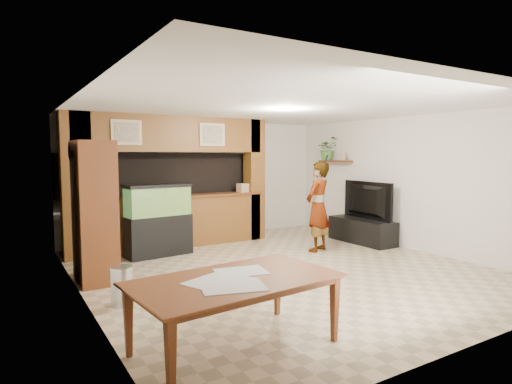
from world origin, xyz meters
TOP-DOWN VIEW (x-y plane):
  - floor at (0.00, 0.00)m, footprint 6.50×6.50m
  - ceiling at (0.00, 0.00)m, footprint 6.50×6.50m
  - wall_back at (0.00, 3.25)m, footprint 6.00×0.00m
  - wall_left at (-3.00, 0.00)m, footprint 0.00×6.50m
  - wall_right at (3.00, 0.00)m, footprint 0.00×6.50m
  - partition at (-0.95, 2.64)m, footprint 4.20×0.99m
  - wall_clock at (-2.97, 1.00)m, footprint 0.05×0.25m
  - wall_shelf at (2.85, 1.95)m, footprint 0.25×0.90m
  - pantry_cabinet at (-2.70, 0.87)m, footprint 0.51×0.84m
  - trash_can at (-2.63, -0.36)m, footprint 0.27×0.27m
  - aquarium at (-1.40, 1.95)m, footprint 1.19×0.45m
  - tv_stand at (2.65, 0.86)m, footprint 0.55×1.50m
  - television at (2.65, 0.86)m, footprint 0.25×1.37m
  - photo_frame at (2.85, 1.69)m, footprint 0.04×0.14m
  - potted_plant at (2.82, 2.20)m, footprint 0.54×0.48m
  - person at (1.35, 0.74)m, footprint 0.74×0.63m
  - microphone at (1.40, 0.58)m, footprint 0.04×0.10m
  - dining_table at (-2.00, -2.15)m, footprint 2.04×1.26m
  - newspaper_a at (-2.20, -2.10)m, footprint 0.67×0.58m
  - newspaper_b at (-2.15, -2.32)m, footprint 0.65×0.55m
  - newspaper_c at (-1.85, -1.95)m, footprint 0.56×0.46m
  - counter_box at (0.69, 2.45)m, footprint 0.31×0.24m

SIDE VIEW (x-z plane):
  - floor at x=0.00m, z-range 0.00..0.00m
  - trash_can at x=-2.63m, z-range 0.00..0.49m
  - tv_stand at x=2.65m, z-range 0.00..0.50m
  - dining_table at x=-2.00m, z-range 0.00..0.69m
  - aquarium at x=-1.40m, z-range -0.01..1.30m
  - newspaper_c at x=-1.85m, z-range 0.69..0.69m
  - newspaper_a at x=-2.20m, z-range 0.69..0.69m
  - newspaper_b at x=-2.15m, z-range 0.69..0.69m
  - person at x=1.35m, z-range 0.00..1.72m
  - television at x=2.65m, z-range 0.50..1.29m
  - pantry_cabinet at x=-2.70m, z-range 0.00..2.05m
  - counter_box at x=0.69m, z-range 1.04..1.22m
  - wall_back at x=0.00m, z-range -1.70..4.30m
  - wall_left at x=-3.00m, z-range -1.95..4.55m
  - wall_right at x=3.00m, z-range -1.95..4.55m
  - partition at x=-0.95m, z-range 0.01..2.61m
  - wall_shelf at x=2.85m, z-range 1.68..1.72m
  - microphone at x=1.40m, z-range 1.69..1.85m
  - photo_frame at x=2.85m, z-range 1.72..1.90m
  - wall_clock at x=-2.97m, z-range 1.77..2.02m
  - potted_plant at x=2.82m, z-range 1.72..2.27m
  - ceiling at x=0.00m, z-range 2.60..2.60m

